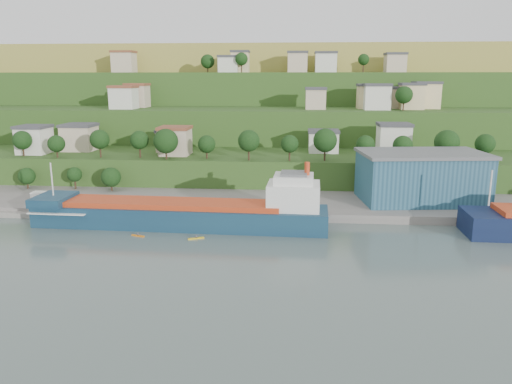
# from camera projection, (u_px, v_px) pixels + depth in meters

# --- Properties ---
(ground) EXTENTS (500.00, 500.00, 0.00)m
(ground) POSITION_uv_depth(u_px,v_px,m) (222.00, 241.00, 103.75)
(ground) COLOR #4B5C58
(ground) RESTS_ON ground
(quay) EXTENTS (220.00, 26.00, 4.00)m
(quay) POSITION_uv_depth(u_px,v_px,m) (314.00, 208.00, 129.36)
(quay) COLOR slate
(quay) RESTS_ON ground
(pebble_beach) EXTENTS (40.00, 18.00, 2.40)m
(pebble_beach) POSITION_uv_depth(u_px,v_px,m) (25.00, 208.00, 129.43)
(pebble_beach) COLOR slate
(pebble_beach) RESTS_ON ground
(hillside) EXTENTS (360.00, 210.94, 96.00)m
(hillside) POSITION_uv_depth(u_px,v_px,m) (268.00, 140.00, 267.56)
(hillside) COLOR #284719
(hillside) RESTS_ON ground
(cargo_ship_near) EXTENTS (67.04, 12.76, 17.15)m
(cargo_ship_near) POSITION_uv_depth(u_px,v_px,m) (190.00, 215.00, 113.31)
(cargo_ship_near) COLOR #122B45
(cargo_ship_near) RESTS_ON ground
(warehouse) EXTENTS (33.03, 22.53, 12.80)m
(warehouse) POSITION_uv_depth(u_px,v_px,m) (421.00, 176.00, 127.67)
(warehouse) COLOR navy
(warehouse) RESTS_ON quay
(caravan) EXTENTS (6.66, 2.84, 3.09)m
(caravan) POSITION_uv_depth(u_px,v_px,m) (45.00, 198.00, 129.20)
(caravan) COLOR white
(caravan) RESTS_ON pebble_beach
(dinghy) EXTENTS (3.93, 2.65, 0.74)m
(dinghy) POSITION_uv_depth(u_px,v_px,m) (52.00, 208.00, 123.89)
(dinghy) COLOR silver
(dinghy) RESTS_ON pebble_beach
(kayak_orange) EXTENTS (3.05, 1.48, 0.76)m
(kayak_orange) POSITION_uv_depth(u_px,v_px,m) (138.00, 235.00, 106.82)
(kayak_orange) COLOR orange
(kayak_orange) RESTS_ON ground
(kayak_yellow) EXTENTS (3.36, 1.96, 0.85)m
(kayak_yellow) POSITION_uv_depth(u_px,v_px,m) (196.00, 238.00, 105.05)
(kayak_yellow) COLOR gold
(kayak_yellow) RESTS_ON ground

